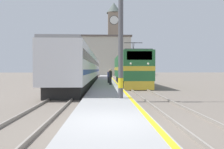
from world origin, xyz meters
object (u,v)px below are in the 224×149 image
object	(u,v)px
locomotive_train	(129,69)
clock_tower	(114,36)
person_on_platform	(109,76)
passenger_train	(86,68)
second_waiting_passenger	(110,76)
catenary_mast	(122,37)

from	to	relation	value
locomotive_train	clock_tower	world-z (taller)	clock_tower
locomotive_train	person_on_platform	size ratio (longest dim) A/B	11.04
passenger_train	second_waiting_passenger	bearing A→B (deg)	-67.99
catenary_mast	clock_tower	size ratio (longest dim) A/B	0.27
catenary_mast	person_on_platform	distance (m)	14.77
second_waiting_passenger	person_on_platform	bearing A→B (deg)	92.29
catenary_mast	clock_tower	bearing A→B (deg)	87.88
person_on_platform	clock_tower	size ratio (longest dim) A/B	0.06
catenary_mast	second_waiting_passenger	world-z (taller)	catenary_mast
locomotive_train	second_waiting_passenger	size ratio (longest dim) A/B	9.84
passenger_train	person_on_platform	bearing A→B (deg)	-57.19
passenger_train	catenary_mast	world-z (taller)	catenary_mast
locomotive_train	catenary_mast	xyz separation A→B (m)	(-2.15, -15.32, 1.86)
catenary_mast	second_waiting_passenger	distance (m)	11.45
passenger_train	clock_tower	size ratio (longest dim) A/B	1.45
locomotive_train	passenger_train	xyz separation A→B (m)	(-5.94, 4.28, 0.15)
passenger_train	clock_tower	world-z (taller)	clock_tower
person_on_platform	second_waiting_passenger	world-z (taller)	second_waiting_passenger
locomotive_train	clock_tower	bearing A→B (deg)	89.55
locomotive_train	passenger_train	bearing A→B (deg)	144.22
locomotive_train	second_waiting_passenger	xyz separation A→B (m)	(-2.52, -4.20, -0.83)
locomotive_train	catenary_mast	bearing A→B (deg)	-98.00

